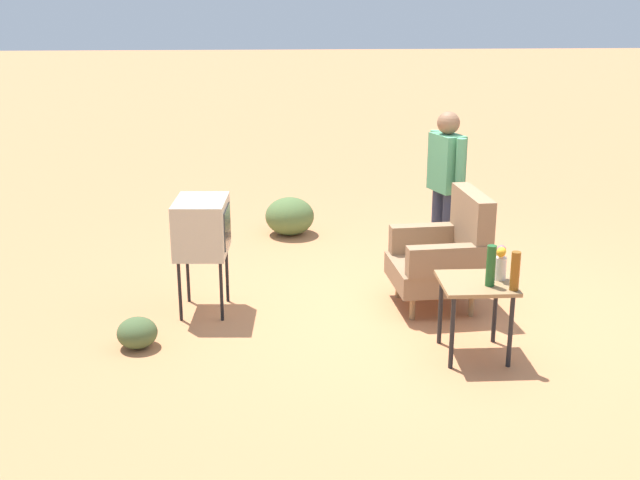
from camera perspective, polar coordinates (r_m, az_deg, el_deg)
The scene contains 10 objects.
ground_plane at distance 7.40m, azimuth 7.64°, elevation -4.79°, with size 60.00×60.00×0.00m, color #C17A4C.
armchair at distance 7.31m, azimuth 8.93°, elevation -0.98°, with size 0.84×0.84×1.06m.
side_table at distance 6.37m, azimuth 10.98°, elevation -3.65°, with size 0.56×0.56×0.62m.
tv_on_stand at distance 7.10m, azimuth -8.35°, elevation 0.89°, with size 0.62×0.48×1.03m.
person_standing at distance 8.04m, azimuth 8.87°, elevation 4.02°, with size 0.54×0.33×1.64m.
bottle_tall_amber at distance 6.17m, azimuth 13.63°, elevation -2.15°, with size 0.07×0.07×0.30m, color brown.
bottle_wine_green at distance 6.22m, azimuth 11.99°, elevation -1.79°, with size 0.07×0.07×0.32m, color #1E5623.
flower_vase at distance 6.37m, azimuth 12.67°, elevation -1.48°, with size 0.15×0.10×0.27m.
shrub_near at distance 9.41m, azimuth -2.16°, elevation 1.70°, with size 0.57×0.57×0.44m, color #516B38.
shrub_far at distance 6.70m, azimuth -12.80°, elevation -6.41°, with size 0.33×0.33×0.25m, color #475B33.
Camera 1 is at (6.71, -1.35, 2.81)m, focal length 45.25 mm.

